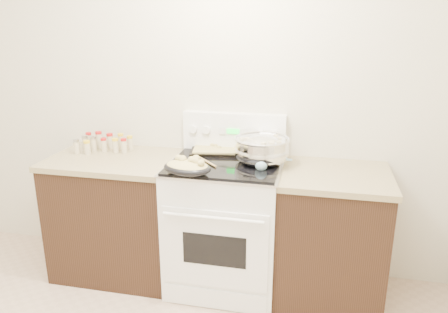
# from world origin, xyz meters

# --- Properties ---
(room_shell) EXTENTS (4.10, 3.60, 2.75)m
(room_shell) POSITION_xyz_m (0.00, 0.00, 1.70)
(room_shell) COLOR beige
(room_shell) RESTS_ON ground
(counter_left) EXTENTS (0.93, 0.67, 0.92)m
(counter_left) POSITION_xyz_m (-0.48, 1.43, 0.46)
(counter_left) COLOR black
(counter_left) RESTS_ON ground
(counter_right) EXTENTS (0.73, 0.67, 0.92)m
(counter_right) POSITION_xyz_m (1.08, 1.43, 0.46)
(counter_right) COLOR black
(counter_right) RESTS_ON ground
(kitchen_range) EXTENTS (0.78, 0.73, 1.22)m
(kitchen_range) POSITION_xyz_m (0.35, 1.42, 0.49)
(kitchen_range) COLOR white
(kitchen_range) RESTS_ON ground
(mixing_bowl) EXTENTS (0.47, 0.47, 0.22)m
(mixing_bowl) POSITION_xyz_m (0.59, 1.48, 1.03)
(mixing_bowl) COLOR silver
(mixing_bowl) RESTS_ON kitchen_range
(roasting_pan) EXTENTS (0.36, 0.28, 0.11)m
(roasting_pan) POSITION_xyz_m (0.16, 1.14, 0.99)
(roasting_pan) COLOR black
(roasting_pan) RESTS_ON kitchen_range
(baking_sheet) EXTENTS (0.47, 0.36, 0.06)m
(baking_sheet) POSITION_xyz_m (0.26, 1.66, 0.96)
(baking_sheet) COLOR black
(baking_sheet) RESTS_ON kitchen_range
(wooden_spoon) EXTENTS (0.19, 0.20, 0.04)m
(wooden_spoon) POSITION_xyz_m (0.18, 1.33, 0.95)
(wooden_spoon) COLOR tan
(wooden_spoon) RESTS_ON kitchen_range
(blue_ladle) EXTENTS (0.23, 0.20, 0.10)m
(blue_ladle) POSITION_xyz_m (0.62, 1.33, 0.98)
(blue_ladle) COLOR #8CB8D0
(blue_ladle) RESTS_ON kitchen_range
(spice_jars) EXTENTS (0.39, 0.23, 0.13)m
(spice_jars) POSITION_xyz_m (-0.64, 1.56, 0.98)
(spice_jars) COLOR #BFB28C
(spice_jars) RESTS_ON counter_left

